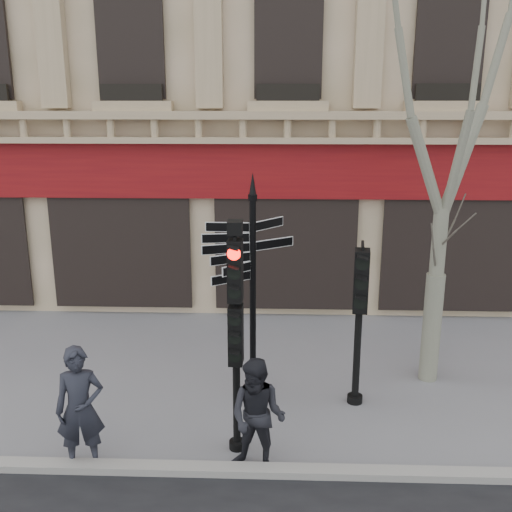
# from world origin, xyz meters

# --- Properties ---
(ground) EXTENTS (80.00, 80.00, 0.00)m
(ground) POSITION_xyz_m (0.00, 0.00, 0.00)
(ground) COLOR slate
(ground) RESTS_ON ground
(kerb) EXTENTS (80.00, 0.25, 0.12)m
(kerb) POSITION_xyz_m (0.00, -1.40, 0.06)
(kerb) COLOR gray
(kerb) RESTS_ON ground
(fingerpost) EXTENTS (2.22, 2.22, 4.04)m
(fingerpost) POSITION_xyz_m (-0.62, 0.75, 2.71)
(fingerpost) COLOR black
(fingerpost) RESTS_ON ground
(traffic_signal_main) EXTENTS (0.40, 0.29, 3.55)m
(traffic_signal_main) POSITION_xyz_m (-0.80, -0.78, 2.25)
(traffic_signal_main) COLOR black
(traffic_signal_main) RESTS_ON ground
(traffic_signal_secondary) EXTENTS (0.51, 0.40, 2.80)m
(traffic_signal_secondary) POSITION_xyz_m (1.18, 0.69, 1.95)
(traffic_signal_secondary) COLOR black
(traffic_signal_secondary) RESTS_ON ground
(plane_tree) EXTENTS (3.04, 3.04, 8.09)m
(plane_tree) POSITION_xyz_m (2.70, 1.64, 5.67)
(plane_tree) COLOR gray
(plane_tree) RESTS_ON ground
(pedestrian_a) EXTENTS (0.76, 0.59, 1.86)m
(pedestrian_a) POSITION_xyz_m (-2.98, -1.30, 0.93)
(pedestrian_a) COLOR #1F212A
(pedestrian_a) RESTS_ON ground
(pedestrian_b) EXTENTS (0.99, 0.87, 1.71)m
(pedestrian_b) POSITION_xyz_m (-0.47, -1.30, 0.86)
(pedestrian_b) COLOR black
(pedestrian_b) RESTS_ON ground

